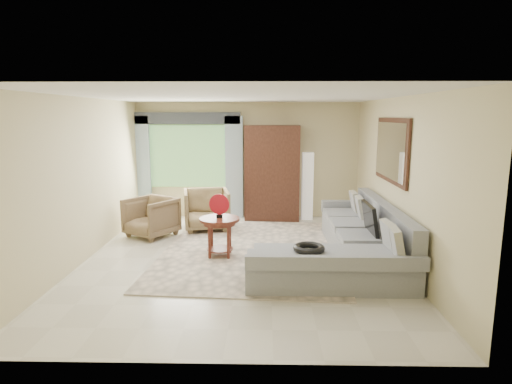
{
  "coord_description": "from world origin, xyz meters",
  "views": [
    {
      "loc": [
        0.4,
        -6.69,
        2.33
      ],
      "look_at": [
        0.25,
        0.35,
        1.05
      ],
      "focal_mm": 30.0,
      "sensor_mm": 36.0,
      "label": 1
    }
  ],
  "objects_px": {
    "floor_lamp": "(307,186)",
    "armchair_left": "(151,217)",
    "armoire": "(272,173)",
    "sectional_sofa": "(352,246)",
    "armchair_right": "(207,210)",
    "potted_plant": "(142,209)",
    "tv_screen": "(370,219)",
    "coffee_table": "(220,236)"
  },
  "relations": [
    {
      "from": "armoire",
      "to": "sectional_sofa",
      "type": "bearing_deg",
      "value": -66.94
    },
    {
      "from": "tv_screen",
      "to": "armchair_right",
      "type": "bearing_deg",
      "value": 145.58
    },
    {
      "from": "sectional_sofa",
      "to": "tv_screen",
      "type": "xyz_separation_m",
      "value": [
        0.27,
        0.04,
        0.44
      ]
    },
    {
      "from": "sectional_sofa",
      "to": "armchair_left",
      "type": "xyz_separation_m",
      "value": [
        -3.58,
        1.47,
        0.1
      ]
    },
    {
      "from": "armchair_right",
      "to": "floor_lamp",
      "type": "relative_size",
      "value": 0.61
    },
    {
      "from": "floor_lamp",
      "to": "armchair_right",
      "type": "bearing_deg",
      "value": -155.67
    },
    {
      "from": "tv_screen",
      "to": "potted_plant",
      "type": "bearing_deg",
      "value": 149.96
    },
    {
      "from": "coffee_table",
      "to": "armoire",
      "type": "distance_m",
      "value": 2.85
    },
    {
      "from": "sectional_sofa",
      "to": "armchair_right",
      "type": "relative_size",
      "value": 3.79
    },
    {
      "from": "potted_plant",
      "to": "floor_lamp",
      "type": "distance_m",
      "value": 3.69
    },
    {
      "from": "sectional_sofa",
      "to": "floor_lamp",
      "type": "relative_size",
      "value": 2.31
    },
    {
      "from": "armchair_right",
      "to": "coffee_table",
      "type": "bearing_deg",
      "value": -86.72
    },
    {
      "from": "armchair_right",
      "to": "potted_plant",
      "type": "bearing_deg",
      "value": 147.95
    },
    {
      "from": "floor_lamp",
      "to": "armchair_left",
      "type": "bearing_deg",
      "value": -154.8
    },
    {
      "from": "floor_lamp",
      "to": "sectional_sofa",
      "type": "bearing_deg",
      "value": -81.67
    },
    {
      "from": "sectional_sofa",
      "to": "potted_plant",
      "type": "distance_m",
      "value": 4.81
    },
    {
      "from": "armchair_left",
      "to": "sectional_sofa",
      "type": "bearing_deg",
      "value": 10.75
    },
    {
      "from": "sectional_sofa",
      "to": "coffee_table",
      "type": "relative_size",
      "value": 5.25
    },
    {
      "from": "armchair_right",
      "to": "armoire",
      "type": "relative_size",
      "value": 0.43
    },
    {
      "from": "sectional_sofa",
      "to": "tv_screen",
      "type": "distance_m",
      "value": 0.51
    },
    {
      "from": "sectional_sofa",
      "to": "armoire",
      "type": "distance_m",
      "value": 3.24
    },
    {
      "from": "armoire",
      "to": "tv_screen",
      "type": "bearing_deg",
      "value": -62.29
    },
    {
      "from": "sectional_sofa",
      "to": "coffee_table",
      "type": "height_order",
      "value": "sectional_sofa"
    },
    {
      "from": "tv_screen",
      "to": "armchair_right",
      "type": "height_order",
      "value": "tv_screen"
    },
    {
      "from": "armoire",
      "to": "potted_plant",
      "type": "bearing_deg",
      "value": -173.11
    },
    {
      "from": "tv_screen",
      "to": "armchair_left",
      "type": "distance_m",
      "value": 4.12
    },
    {
      "from": "coffee_table",
      "to": "armchair_left",
      "type": "relative_size",
      "value": 0.79
    },
    {
      "from": "coffee_table",
      "to": "armchair_right",
      "type": "bearing_deg",
      "value": 104.72
    },
    {
      "from": "potted_plant",
      "to": "tv_screen",
      "type": "bearing_deg",
      "value": -30.04
    },
    {
      "from": "coffee_table",
      "to": "floor_lamp",
      "type": "distance_m",
      "value": 3.19
    },
    {
      "from": "armchair_left",
      "to": "armoire",
      "type": "bearing_deg",
      "value": 64.3
    },
    {
      "from": "armchair_left",
      "to": "armoire",
      "type": "xyz_separation_m",
      "value": [
        2.35,
        1.42,
        0.67
      ]
    },
    {
      "from": "floor_lamp",
      "to": "armoire",
      "type": "bearing_deg",
      "value": -175.71
    },
    {
      "from": "tv_screen",
      "to": "floor_lamp",
      "type": "xyz_separation_m",
      "value": [
        -0.7,
        2.92,
        0.03
      ]
    },
    {
      "from": "sectional_sofa",
      "to": "armchair_left",
      "type": "bearing_deg",
      "value": 157.63
    },
    {
      "from": "tv_screen",
      "to": "floor_lamp",
      "type": "distance_m",
      "value": 3.0
    },
    {
      "from": "armchair_right",
      "to": "potted_plant",
      "type": "relative_size",
      "value": 1.53
    },
    {
      "from": "sectional_sofa",
      "to": "tv_screen",
      "type": "height_order",
      "value": "tv_screen"
    },
    {
      "from": "sectional_sofa",
      "to": "armchair_left",
      "type": "distance_m",
      "value": 3.88
    },
    {
      "from": "armchair_right",
      "to": "floor_lamp",
      "type": "bearing_deg",
      "value": 12.88
    },
    {
      "from": "sectional_sofa",
      "to": "armoire",
      "type": "height_order",
      "value": "armoire"
    },
    {
      "from": "armchair_right",
      "to": "potted_plant",
      "type": "height_order",
      "value": "armchair_right"
    }
  ]
}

